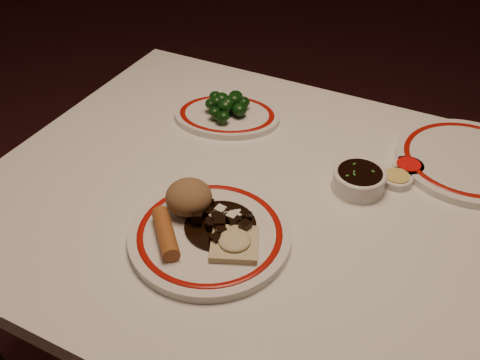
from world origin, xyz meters
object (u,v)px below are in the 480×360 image
broccoli_pile (227,104)px  rice_mound (189,197)px  spring_roll (166,233)px  stirfry_heap (219,221)px  soy_bowl (359,180)px  fried_wonton (235,243)px  broccoli_plate (227,116)px  dining_table (281,234)px  main_plate (210,235)px

broccoli_pile → rice_mound: bearing=-73.9°
rice_mound → spring_roll: (0.00, -0.09, -0.02)m
spring_roll → stirfry_heap: 0.10m
spring_roll → soy_bowl: bearing=7.2°
spring_roll → fried_wonton: 0.12m
broccoli_plate → soy_bowl: bearing=-17.0°
dining_table → broccoli_pile: broccoli_pile is taller
dining_table → soy_bowl: soy_bowl is taller
main_plate → broccoli_pile: (-0.16, 0.37, 0.03)m
stirfry_heap → fried_wonton: bearing=-36.2°
rice_mound → spring_roll: rice_mound is taller
dining_table → broccoli_plate: size_ratio=4.09×
stirfry_heap → broccoli_plate: size_ratio=0.45×
dining_table → broccoli_plate: broccoli_plate is taller
dining_table → broccoli_pile: 0.34m
broccoli_plate → broccoli_pile: 0.03m
soy_bowl → spring_roll: bearing=-129.5°
soy_bowl → stirfry_heap: bearing=-129.0°
rice_mound → soy_bowl: size_ratio=0.83×
main_plate → spring_roll: size_ratio=2.93×
main_plate → rice_mound: 0.08m
fried_wonton → broccoli_plate: 0.44m
rice_mound → broccoli_plate: size_ratio=0.29×
rice_mound → broccoli_pile: rice_mound is taller
broccoli_pile → soy_bowl: 0.37m
fried_wonton → soy_bowl: (0.14, 0.27, -0.01)m
dining_table → rice_mound: (-0.14, -0.12, 0.14)m
spring_roll → rice_mound: bearing=48.8°
main_plate → fried_wonton: (0.06, -0.01, 0.02)m
broccoli_pile → soy_bowl: bearing=-17.4°
main_plate → fried_wonton: bearing=-12.4°
fried_wonton → stirfry_heap: size_ratio=0.82×
spring_roll → soy_bowl: spring_roll is taller
main_plate → spring_roll: (-0.06, -0.05, 0.02)m
main_plate → broccoli_pile: bearing=113.3°
stirfry_heap → soy_bowl: (0.19, 0.23, -0.01)m
dining_table → rice_mound: size_ratio=13.86×
rice_mound → soy_bowl: rice_mound is taller
fried_wonton → broccoli_pile: broccoli_pile is taller
fried_wonton → broccoli_plate: (-0.22, 0.38, -0.02)m
main_plate → rice_mound: bearing=151.1°
dining_table → broccoli_plate: 0.33m
main_plate → stirfry_heap: stirfry_heap is taller
fried_wonton → broccoli_pile: size_ratio=0.86×
dining_table → broccoli_pile: (-0.24, 0.21, 0.13)m
stirfry_heap → rice_mound: bearing=171.4°
soy_bowl → fried_wonton: bearing=-117.3°
broccoli_pile → stirfry_heap: bearing=-64.4°
spring_roll → stirfry_heap: (0.07, 0.08, -0.01)m
broccoli_plate → fried_wonton: bearing=-60.4°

